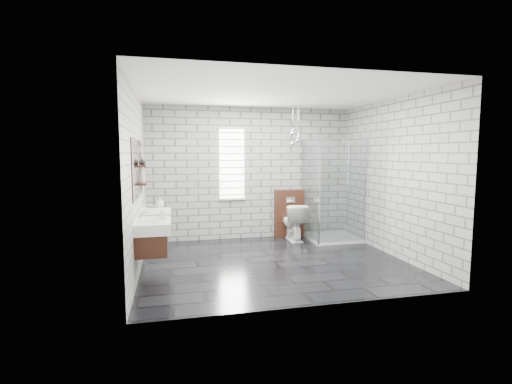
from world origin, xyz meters
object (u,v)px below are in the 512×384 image
object	(u,v)px
vanity_left	(150,227)
toilet	(293,222)
cistern_panel	(289,213)
vanity_right	(153,217)
shower_enclosure	(330,216)

from	to	relation	value
vanity_left	toilet	world-z (taller)	vanity_left
cistern_panel	vanity_right	bearing A→B (deg)	-153.90
vanity_left	cistern_panel	size ratio (longest dim) A/B	1.57
vanity_right	cistern_panel	xyz separation A→B (m)	(2.71, 1.33, -0.26)
shower_enclosure	vanity_right	bearing A→B (deg)	-166.65
cistern_panel	shower_enclosure	xyz separation A→B (m)	(0.70, -0.52, 0.00)
cistern_panel	toilet	xyz separation A→B (m)	(0.00, -0.28, -0.13)
shower_enclosure	toilet	size ratio (longest dim) A/B	2.73
vanity_right	shower_enclosure	xyz separation A→B (m)	(3.41, 0.81, -0.25)
cistern_panel	toilet	distance (m)	0.31
vanity_left	shower_enclosure	size ratio (longest dim) A/B	0.77
cistern_panel	shower_enclosure	bearing A→B (deg)	-36.41
vanity_left	cistern_panel	bearing A→B (deg)	39.20
vanity_left	vanity_right	world-z (taller)	same
vanity_left	shower_enclosure	xyz separation A→B (m)	(3.41, 1.69, -0.25)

